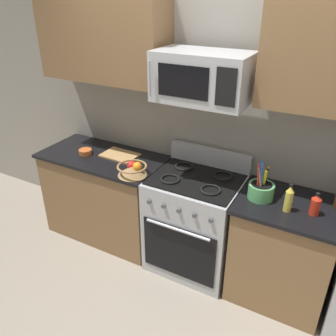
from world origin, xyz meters
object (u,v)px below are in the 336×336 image
microwave (202,77)px  bottle_hot_sauce (315,205)px  prep_bowl (85,151)px  range_oven (195,222)px  bottle_oil (289,199)px  utensil_crock (261,190)px  fruit_basket (132,169)px  cutting_board (120,155)px

microwave → bottle_hot_sauce: microwave is taller
bottle_hot_sauce → prep_bowl: size_ratio=1.38×
range_oven → bottle_oil: size_ratio=4.94×
bottle_hot_sauce → prep_bowl: bearing=179.7°
utensil_crock → prep_bowl: 1.72m
utensil_crock → fruit_basket: (-1.08, -0.16, -0.02)m
bottle_oil → microwave: bearing=170.3°
bottle_oil → bottle_hot_sauce: bottle_oil is taller
microwave → prep_bowl: size_ratio=5.58×
range_oven → microwave: bearing=90.1°
cutting_board → bottle_oil: (1.62, -0.18, 0.09)m
range_oven → bottle_oil: bearing=-7.7°
range_oven → microwave: 1.30m
fruit_basket → microwave: bearing=21.7°
range_oven → prep_bowl: (-1.17, -0.05, 0.46)m
bottle_oil → prep_bowl: size_ratio=1.73×
utensil_crock → fruit_basket: 1.09m
cutting_board → fruit_basket: bearing=-38.7°
bottle_hot_sauce → bottle_oil: bearing=-165.4°
cutting_board → bottle_hot_sauce: bearing=-4.2°
microwave → bottle_oil: bearing=-9.7°
range_oven → fruit_basket: range_oven is taller
microwave → fruit_basket: microwave is taller
utensil_crock → range_oven: bearing=177.4°
range_oven → bottle_oil: (0.77, -0.10, 0.54)m
bottle_hot_sauce → prep_bowl: (-2.12, 0.01, -0.05)m
bottle_oil → bottle_hot_sauce: size_ratio=1.25×
range_oven → bottle_hot_sauce: size_ratio=6.18×
cutting_board → bottle_oil: size_ratio=1.55×
range_oven → microwave: (-0.00, 0.03, 1.30)m
utensil_crock → prep_bowl: utensil_crock is taller
range_oven → fruit_basket: bearing=-160.9°
bottle_hot_sauce → cutting_board: bearing=175.8°
utensil_crock → cutting_board: size_ratio=0.90×
bottle_hot_sauce → prep_bowl: 2.12m
range_oven → bottle_oil: 0.94m
fruit_basket → cutting_board: size_ratio=0.76×
microwave → utensil_crock: bearing=-5.5°
range_oven → prep_bowl: size_ratio=8.54×
microwave → cutting_board: 1.20m
range_oven → cutting_board: size_ratio=3.18×
microwave → prep_bowl: bearing=-176.3°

